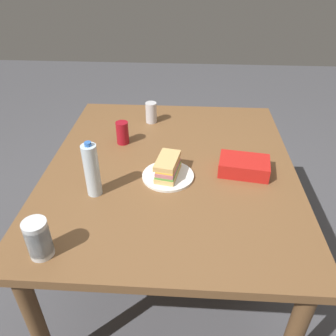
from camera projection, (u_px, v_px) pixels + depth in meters
ground_plane at (170, 266)px, 2.08m from camera, size 8.00×8.00×0.00m
dining_table at (171, 179)px, 1.70m from camera, size 1.40×1.19×0.75m
paper_plate at (168, 176)px, 1.57m from camera, size 0.24×0.24×0.01m
sandwich at (168, 167)px, 1.55m from camera, size 0.20×0.12×0.08m
soda_can_red at (122, 133)px, 1.80m from camera, size 0.07×0.07×0.12m
chip_bag at (244, 166)px, 1.59m from camera, size 0.18×0.25×0.07m
water_bottle_tall at (92, 170)px, 1.41m from camera, size 0.06×0.06×0.25m
plastic_cup_stack at (38, 239)px, 1.15m from camera, size 0.08×0.08×0.15m
soda_can_silver at (151, 112)px, 2.01m from camera, size 0.07×0.07×0.12m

